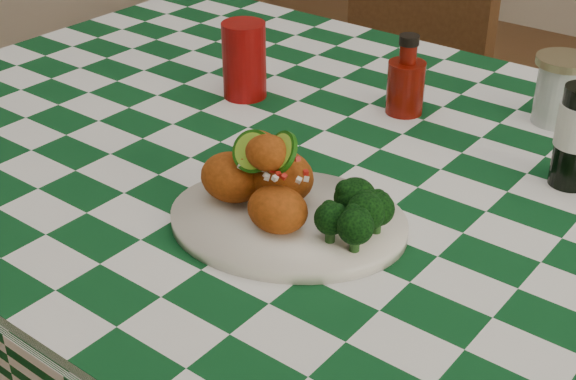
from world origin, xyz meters
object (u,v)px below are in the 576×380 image
Objects in this scene: ketchup_bottle at (406,75)px; mason_jar at (560,90)px; dining_table at (346,369)px; red_tumbler at (244,60)px; fried_chicken_pile at (273,174)px; plate at (288,221)px; wooden_chair_left at (363,110)px.

ketchup_bottle is 1.20× the size of mason_jar.
red_tumbler reaches higher than dining_table.
fried_chicken_pile reaches higher than mason_jar.
mason_jar is (0.21, 0.12, -0.01)m from ketchup_bottle.
fried_chicken_pile is (0.00, -0.19, 0.46)m from dining_table.
dining_table is 15.11× the size of mason_jar.
plate is 0.31× the size of wooden_chair_left.
ketchup_bottle is 0.76m from wooden_chair_left.
dining_table is 0.55m from red_tumbler.
plate is at bearing -54.73° from wooden_chair_left.
mason_jar is at bearing 61.95° from dining_table.
red_tumbler reaches higher than plate.
fried_chicken_pile is 1.08m from wooden_chair_left.
red_tumbler reaches higher than mason_jar.
ketchup_bottle is (-0.06, 0.39, 0.06)m from plate.
wooden_chair_left is (-0.41, 0.52, -0.37)m from ketchup_bottle.
plate is 0.07m from fried_chicken_pile.
mason_jar is at bearing 28.93° from ketchup_bottle.
mason_jar is (0.46, 0.23, -0.01)m from red_tumbler.
fried_chicken_pile is at bearing -44.15° from red_tumbler.
dining_table is 0.45m from plate.
dining_table is at bearing -78.51° from ketchup_bottle.
mason_jar is at bearing 71.65° from fried_chicken_pile.
dining_table is at bearing -118.05° from mason_jar.
fried_chicken_pile reaches higher than dining_table.
wooden_chair_left reaches higher than red_tumbler.
plate is 0.53m from mason_jar.
fried_chicken_pile is 1.26× the size of red_tumbler.
ketchup_bottle is 0.14× the size of wooden_chair_left.
wooden_chair_left reaches higher than mason_jar.
plate is 1.07m from wooden_chair_left.
plate is at bearing 0.00° from fried_chicken_pile.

